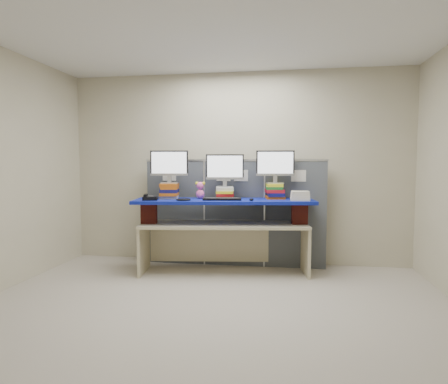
% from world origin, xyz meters
% --- Properties ---
extents(room, '(5.00, 4.00, 2.80)m').
position_xyz_m(room, '(0.00, 0.00, 1.40)').
color(room, beige).
rests_on(room, ground).
extents(cubicle_partition, '(2.60, 0.06, 1.53)m').
position_xyz_m(cubicle_partition, '(-0.00, 1.78, 0.77)').
color(cubicle_partition, '#454A51').
rests_on(cubicle_partition, ground).
extents(desk, '(2.27, 0.93, 0.67)m').
position_xyz_m(desk, '(-0.09, 1.39, 0.54)').
color(desk, beige).
rests_on(desk, ground).
extents(brick_pier_left, '(0.21, 0.14, 0.28)m').
position_xyz_m(brick_pier_left, '(-1.07, 1.21, 0.81)').
color(brick_pier_left, maroon).
rests_on(brick_pier_left, desk).
extents(brick_pier_right, '(0.21, 0.14, 0.28)m').
position_xyz_m(brick_pier_right, '(0.91, 1.47, 0.81)').
color(brick_pier_right, maroon).
rests_on(brick_pier_right, desk).
extents(blue_board, '(2.44, 0.90, 0.04)m').
position_xyz_m(blue_board, '(-0.09, 1.39, 0.97)').
color(blue_board, '#0A0B82').
rests_on(blue_board, brick_pier_left).
extents(book_stack_left, '(0.29, 0.34, 0.21)m').
position_xyz_m(book_stack_left, '(-0.85, 1.41, 1.09)').
color(book_stack_left, beige).
rests_on(book_stack_left, blue_board).
extents(book_stack_center, '(0.28, 0.33, 0.16)m').
position_xyz_m(book_stack_center, '(-0.09, 1.51, 1.07)').
color(book_stack_center, '#BA5611').
rests_on(book_stack_center, blue_board).
extents(book_stack_right, '(0.29, 0.33, 0.21)m').
position_xyz_m(book_stack_right, '(0.58, 1.60, 1.09)').
color(book_stack_right, '#BA5611').
rests_on(book_stack_right, blue_board).
extents(monitor_left, '(0.51, 0.17, 0.45)m').
position_xyz_m(monitor_left, '(-0.84, 1.41, 1.45)').
color(monitor_left, '#A0A0A5').
rests_on(monitor_left, book_stack_left).
extents(monitor_center, '(0.51, 0.17, 0.45)m').
position_xyz_m(monitor_center, '(-0.09, 1.51, 1.40)').
color(monitor_center, '#A0A0A5').
rests_on(monitor_center, book_stack_center).
extents(monitor_right, '(0.51, 0.17, 0.45)m').
position_xyz_m(monitor_right, '(0.58, 1.60, 1.45)').
color(monitor_right, '#A0A0A5').
rests_on(monitor_right, book_stack_right).
extents(keyboard, '(0.52, 0.23, 0.03)m').
position_xyz_m(keyboard, '(-0.10, 1.29, 1.01)').
color(keyboard, black).
rests_on(keyboard, blue_board).
extents(mouse, '(0.07, 0.11, 0.03)m').
position_xyz_m(mouse, '(0.29, 1.28, 1.01)').
color(mouse, black).
rests_on(mouse, blue_board).
extents(desk_phone, '(0.22, 0.21, 0.08)m').
position_xyz_m(desk_phone, '(-1.03, 1.14, 1.02)').
color(desk_phone, black).
rests_on(desk_phone, blue_board).
extents(headset, '(0.21, 0.21, 0.02)m').
position_xyz_m(headset, '(-0.58, 1.17, 1.00)').
color(headset, black).
rests_on(headset, blue_board).
extents(plush_toy, '(0.14, 0.10, 0.23)m').
position_xyz_m(plush_toy, '(-0.43, 1.46, 1.11)').
color(plush_toy, pink).
rests_on(plush_toy, blue_board).
extents(binder_stack, '(0.26, 0.21, 0.12)m').
position_xyz_m(binder_stack, '(0.91, 1.43, 1.05)').
color(binder_stack, beige).
rests_on(binder_stack, blue_board).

